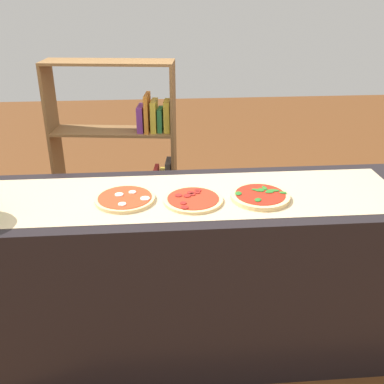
% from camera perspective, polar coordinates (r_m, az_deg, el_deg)
% --- Properties ---
extents(ground_plane, '(12.00, 12.00, 0.00)m').
position_cam_1_polar(ground_plane, '(2.76, 0.00, -18.49)').
color(ground_plane, brown).
extents(counter, '(2.36, 0.68, 0.95)m').
position_cam_1_polar(counter, '(2.46, 0.00, -10.48)').
color(counter, black).
rests_on(counter, ground_plane).
extents(parchment_paper, '(2.08, 0.53, 0.00)m').
position_cam_1_polar(parchment_paper, '(2.21, 0.00, -0.45)').
color(parchment_paper, tan).
rests_on(parchment_paper, counter).
extents(pizza_mozzarella_0, '(0.29, 0.29, 0.02)m').
position_cam_1_polar(pizza_mozzarella_0, '(2.18, -8.54, -0.85)').
color(pizza_mozzarella_0, '#E5C17F').
rests_on(pizza_mozzarella_0, parchment_paper).
extents(pizza_pepperoni_1, '(0.29, 0.29, 0.02)m').
position_cam_1_polar(pizza_pepperoni_1, '(2.15, 0.13, -0.98)').
color(pizza_pepperoni_1, '#E5C17F').
rests_on(pizza_pepperoni_1, parchment_paper).
extents(pizza_spinach_2, '(0.29, 0.29, 0.03)m').
position_cam_1_polar(pizza_spinach_2, '(2.20, 8.68, -0.53)').
color(pizza_spinach_2, '#E5C17F').
rests_on(pizza_spinach_2, parchment_paper).
extents(bookshelf, '(0.90, 0.35, 1.44)m').
position_cam_1_polar(bookshelf, '(3.29, -7.85, 2.87)').
color(bookshelf, brown).
rests_on(bookshelf, ground_plane).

